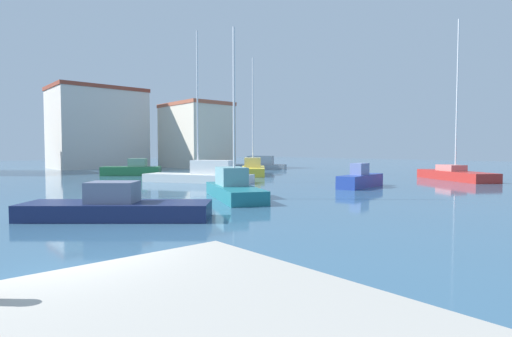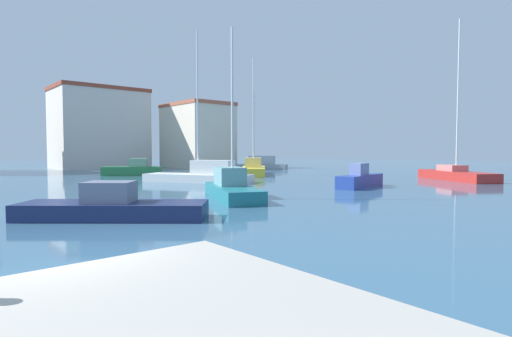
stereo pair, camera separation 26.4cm
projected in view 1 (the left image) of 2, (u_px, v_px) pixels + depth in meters
water at (190, 182)px, 31.79m from camera, size 160.00×160.00×0.00m
sailboat_yellow_distant_east at (253, 169)px, 40.82m from camera, size 6.79×7.22×11.87m
motorboat_blue_mid_harbor at (360, 179)px, 27.57m from camera, size 5.13×2.29×1.67m
sailboat_teal_center_channel at (233, 187)px, 21.28m from camera, size 4.29×6.58×8.98m
motorboat_green_near_pier at (132, 170)px, 39.94m from camera, size 5.62×4.81×1.70m
motorboat_navy_distant_north at (116, 207)px, 14.99m from camera, size 6.52×6.01×1.41m
sailboat_white_far_left at (202, 174)px, 31.76m from camera, size 6.58×8.73×11.93m
sailboat_grey_behind_lamppost at (256, 164)px, 53.71m from camera, size 7.89×8.79×10.21m
sailboat_red_outer_mooring at (455, 174)px, 34.19m from camera, size 6.17×8.00×13.56m
warehouse_block at (98, 128)px, 56.11m from camera, size 11.97×8.48×11.15m
harbor_office at (196, 136)px, 57.80m from camera, size 7.07×10.17×9.22m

